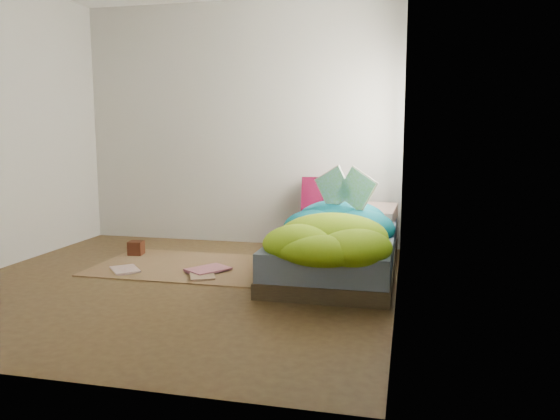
% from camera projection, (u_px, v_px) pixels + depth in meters
% --- Properties ---
extents(ground, '(3.50, 3.50, 0.00)m').
position_uv_depth(ground, '(176.00, 284.00, 4.42)').
color(ground, '#422E19').
rests_on(ground, ground).
extents(room_walls, '(3.54, 3.54, 2.62)m').
position_uv_depth(room_walls, '(172.00, 79.00, 4.20)').
color(room_walls, beige).
rests_on(room_walls, ground).
extents(bed, '(1.00, 2.00, 0.34)m').
position_uv_depth(bed, '(337.00, 252.00, 4.82)').
color(bed, '#3D2F21').
rests_on(bed, ground).
extents(duvet, '(0.96, 1.84, 0.34)m').
position_uv_depth(duvet, '(334.00, 218.00, 4.56)').
color(duvet, '#08567C').
rests_on(duvet, bed).
extents(rug, '(1.60, 1.10, 0.01)m').
position_uv_depth(rug, '(185.00, 266.00, 4.99)').
color(rug, brown).
rests_on(rug, ground).
extents(pillow_floral, '(0.64, 0.44, 0.13)m').
position_uv_depth(pillow_floral, '(365.00, 213.00, 5.51)').
color(pillow_floral, beige).
rests_on(pillow_floral, bed).
extents(pillow_magenta, '(0.42, 0.17, 0.41)m').
position_uv_depth(pillow_magenta, '(322.00, 198.00, 5.63)').
color(pillow_magenta, '#52051A').
rests_on(pillow_magenta, bed).
extents(open_book, '(0.49, 0.28, 0.29)m').
position_uv_depth(open_book, '(345.00, 177.00, 4.78)').
color(open_book, green).
rests_on(open_book, duvet).
extents(wooden_box, '(0.15, 0.15, 0.13)m').
position_uv_depth(wooden_box, '(136.00, 248.00, 5.41)').
color(wooden_box, '#37140C').
rests_on(wooden_box, rug).
extents(floor_book_a, '(0.35, 0.36, 0.02)m').
position_uv_depth(floor_book_a, '(113.00, 271.00, 4.73)').
color(floor_book_a, beige).
rests_on(floor_book_a, rug).
extents(floor_book_b, '(0.41, 0.43, 0.03)m').
position_uv_depth(floor_book_b, '(200.00, 267.00, 4.85)').
color(floor_book_b, '#B86A6D').
rests_on(floor_book_b, rug).
extents(floor_book_c, '(0.30, 0.34, 0.02)m').
position_uv_depth(floor_book_c, '(190.00, 276.00, 4.56)').
color(floor_book_c, tan).
rests_on(floor_book_c, rug).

